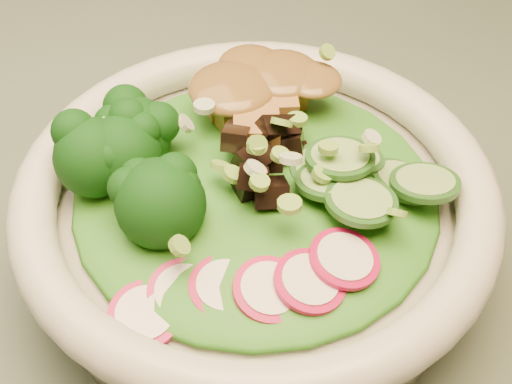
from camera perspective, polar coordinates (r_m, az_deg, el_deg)
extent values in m
cube|color=#4A594A|center=(0.49, -4.27, -7.52)|extent=(1.20, 0.80, 0.03)
cylinder|color=beige|center=(0.46, 0.00, -3.08)|extent=(0.26, 0.26, 0.06)
torus|color=beige|center=(0.43, 0.00, 0.17)|extent=(0.30, 0.30, 0.03)
ellipsoid|color=#226A16|center=(0.43, 0.00, 0.09)|extent=(0.22, 0.22, 0.03)
ellipsoid|color=brown|center=(0.47, -0.07, 8.61)|extent=(0.08, 0.06, 0.02)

